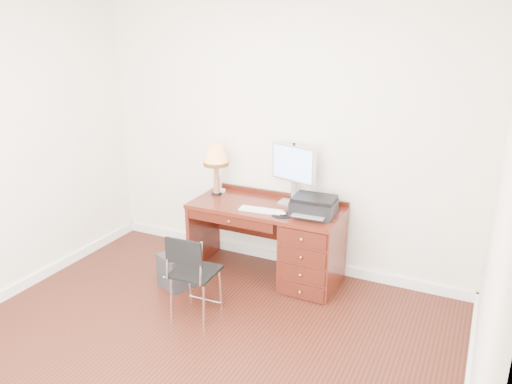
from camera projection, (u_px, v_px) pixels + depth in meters
The scene contains 12 objects.
ground at pixel (192, 350), 3.94m from camera, with size 4.00×4.00×0.00m, color black.
room_shell at pixel (230, 306), 4.46m from camera, with size 4.00×4.00×4.00m.
desk at pixel (296, 243), 4.87m from camera, with size 1.50×0.67×0.75m.
monitor at pixel (293, 167), 4.87m from camera, with size 0.50×0.23×0.58m.
keyboard at pixel (261, 210), 4.75m from camera, with size 0.41×0.12×0.02m, color white.
mouse_pad at pixel (282, 214), 4.64m from camera, with size 0.19×0.19×0.04m.
printer at pixel (314, 206), 4.63m from camera, with size 0.41×0.33×0.18m.
leg_lamp at pixel (216, 158), 5.09m from camera, with size 0.26×0.26×0.53m.
phone at pixel (220, 188), 5.26m from camera, with size 0.10×0.10×0.17m.
pen_cup at pixel (303, 201), 4.87m from camera, with size 0.08×0.08×0.10m, color black.
chair at pixel (191, 268), 4.23m from camera, with size 0.39×0.39×0.79m.
equipment_box at pixel (177, 270), 4.85m from camera, with size 0.29×0.29×0.34m, color black.
Camera 1 is at (1.90, -2.78, 2.45)m, focal length 35.00 mm.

